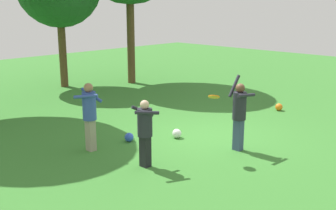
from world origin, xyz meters
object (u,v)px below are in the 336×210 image
at_px(person_bystander, 89,111).
at_px(frisbee, 214,97).
at_px(person_thrower, 239,111).
at_px(person_catcher, 145,128).
at_px(ball_white, 177,133).
at_px(ball_orange, 279,107).
at_px(ball_blue, 129,137).

xyz_separation_m(person_bystander, frisbee, (1.74, -2.55, 0.49)).
relative_size(person_thrower, frisbee, 5.26).
height_order(person_catcher, ball_white, person_catcher).
distance_m(person_catcher, person_bystander, 1.79).
distance_m(person_bystander, ball_orange, 7.13).
distance_m(person_catcher, ball_white, 2.32).
bearing_deg(person_thrower, ball_white, -70.40).
distance_m(person_bystander, ball_blue, 1.46).
height_order(person_thrower, ball_orange, person_thrower).
distance_m(person_thrower, person_catcher, 2.56).
height_order(frisbee, ball_orange, frisbee).
bearing_deg(person_bystander, ball_blue, 46.81).
height_order(person_thrower, frisbee, person_thrower).
bearing_deg(person_catcher, ball_blue, 89.36).
distance_m(ball_white, ball_blue, 1.34).
bearing_deg(ball_blue, ball_orange, -11.95).
height_order(person_thrower, ball_blue, person_thrower).
bearing_deg(person_catcher, person_thrower, 7.34).
bearing_deg(person_bystander, frisbee, -0.00).
bearing_deg(ball_blue, person_bystander, 171.14).
bearing_deg(person_thrower, person_catcher, -13.54).
bearing_deg(ball_white, frisbee, -107.11).
xyz_separation_m(person_bystander, ball_white, (2.25, -0.89, -0.91)).
height_order(person_bystander, ball_blue, person_bystander).
height_order(frisbee, ball_white, frisbee).
relative_size(person_catcher, ball_blue, 6.37).
relative_size(frisbee, ball_orange, 1.45).
height_order(person_catcher, ball_orange, person_catcher).
height_order(person_catcher, person_bystander, person_bystander).
bearing_deg(ball_orange, ball_white, 173.71).
distance_m(person_bystander, frisbee, 3.13).
bearing_deg(person_bystander, person_catcher, -26.05).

